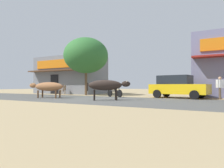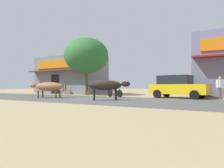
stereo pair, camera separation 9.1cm
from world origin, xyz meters
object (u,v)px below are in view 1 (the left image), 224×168
at_px(parked_motorcycle, 115,91).
at_px(cafe_chair_near_tree, 64,89).
at_px(cow_far_dark, 106,85).
at_px(cow_near_brown, 48,87).
at_px(roadside_tree, 86,56).
at_px(parked_hatchback_car, 178,86).
at_px(pedestrian_by_shop, 220,86).

height_order(parked_motorcycle, cafe_chair_near_tree, parked_motorcycle).
bearing_deg(cow_far_dark, cow_near_brown, -178.12).
bearing_deg(cafe_chair_near_tree, roadside_tree, -1.49).
distance_m(parked_motorcycle, cow_near_brown, 5.03).
distance_m(parked_hatchback_car, cafe_chair_near_tree, 11.42).
relative_size(parked_motorcycle, pedestrian_by_shop, 1.16).
bearing_deg(pedestrian_by_shop, cafe_chair_near_tree, 177.16).
bearing_deg(cow_far_dark, roadside_tree, 136.91).
bearing_deg(parked_motorcycle, pedestrian_by_shop, 7.02).
bearing_deg(cafe_chair_near_tree, pedestrian_by_shop, -2.84).
relative_size(parked_hatchback_car, cafe_chair_near_tree, 4.59).
bearing_deg(parked_hatchback_car, pedestrian_by_shop, -3.57).
relative_size(parked_hatchback_car, cow_near_brown, 1.48).
bearing_deg(roadside_tree, parked_hatchback_car, -3.06).
bearing_deg(pedestrian_by_shop, parked_hatchback_car, 176.43).
distance_m(roadside_tree, parked_hatchback_car, 9.04).
height_order(cow_near_brown, cow_far_dark, cow_far_dark).
height_order(pedestrian_by_shop, cafe_chair_near_tree, pedestrian_by_shop).
height_order(cow_far_dark, cafe_chair_near_tree, cow_far_dark).
xyz_separation_m(parked_motorcycle, cafe_chair_near_tree, (-6.80, 1.60, 0.05)).
xyz_separation_m(roadside_tree, cow_near_brown, (0.29, -4.96, -2.94)).
bearing_deg(pedestrian_by_shop, cow_far_dark, -145.62).
distance_m(parked_motorcycle, cafe_chair_near_tree, 6.99).
distance_m(cow_far_dark, cafe_chair_near_tree, 9.37).
bearing_deg(parked_hatchback_car, cow_near_brown, -151.37).
xyz_separation_m(parked_hatchback_car, pedestrian_by_shop, (2.70, -0.17, 0.02)).
relative_size(cow_far_dark, cafe_chair_near_tree, 2.63).
bearing_deg(parked_hatchback_car, cafe_chair_near_tree, 177.33).
xyz_separation_m(roadside_tree, parked_motorcycle, (3.94, -1.52, -3.30)).
bearing_deg(roadside_tree, cow_near_brown, -86.69).
relative_size(parked_motorcycle, cow_far_dark, 0.71).
relative_size(pedestrian_by_shop, cafe_chair_near_tree, 1.61).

